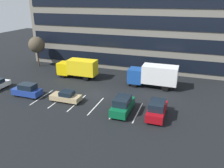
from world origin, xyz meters
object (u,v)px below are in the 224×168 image
at_px(suv_navy, 27,90).
at_px(sedan_tan, 66,97).
at_px(box_truck_yellow_all, 78,68).
at_px(box_truck_blue, 153,75).
at_px(suv_forest, 123,105).
at_px(suv_maroon, 157,109).
at_px(bare_tree, 37,45).

bearing_deg(suv_navy, sedan_tan, 2.63).
bearing_deg(box_truck_yellow_all, box_truck_blue, -0.42).
xyz_separation_m(suv_forest, sedan_tan, (-8.21, 0.57, -0.32)).
xyz_separation_m(box_truck_yellow_all, suv_maroon, (15.28, -9.61, -0.86)).
relative_size(box_truck_blue, suv_maroon, 1.67).
xyz_separation_m(suv_forest, suv_navy, (-14.34, 0.29, -0.11)).
distance_m(suv_forest, sedan_tan, 8.24).
height_order(box_truck_yellow_all, sedan_tan, box_truck_yellow_all).
distance_m(box_truck_yellow_all, suv_maroon, 18.07).
relative_size(suv_maroon, suv_forest, 0.99).
height_order(suv_forest, bare_tree, bare_tree).
bearing_deg(bare_tree, box_truck_yellow_all, -19.54).
bearing_deg(sedan_tan, box_truck_blue, 41.85).
xyz_separation_m(box_truck_yellow_all, suv_forest, (11.14, -9.86, -0.85)).
xyz_separation_m(box_truck_blue, suv_maroon, (2.09, -9.51, -1.01)).
xyz_separation_m(suv_maroon, bare_tree, (-26.35, 13.54, 3.40)).
xyz_separation_m(box_truck_yellow_all, bare_tree, (-11.07, 3.93, 2.54)).
relative_size(suv_maroon, sedan_tan, 1.11).
bearing_deg(suv_maroon, box_truck_blue, 102.37).
bearing_deg(box_truck_blue, suv_forest, -101.87).
xyz_separation_m(box_truck_blue, bare_tree, (-24.26, 4.03, 2.39)).
bearing_deg(suv_forest, suv_maroon, 3.44).
bearing_deg(bare_tree, suv_forest, -31.84).
distance_m(suv_maroon, suv_navy, 18.48).
distance_m(suv_maroon, suv_forest, 4.15).
height_order(suv_maroon, sedan_tan, suv_maroon).
relative_size(box_truck_blue, box_truck_yellow_all, 1.08).
xyz_separation_m(suv_maroon, suv_forest, (-4.14, -0.25, 0.01)).
bearing_deg(box_truck_yellow_all, suv_maroon, -32.18).
bearing_deg(bare_tree, suv_maroon, -27.20).
bearing_deg(box_truck_yellow_all, suv_navy, -108.52).
distance_m(sedan_tan, suv_navy, 6.14).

